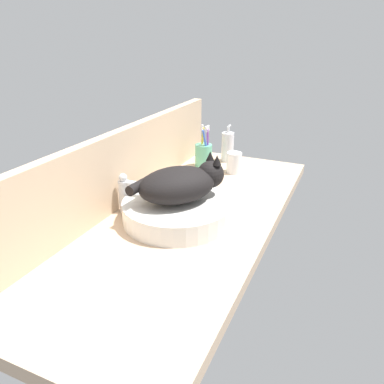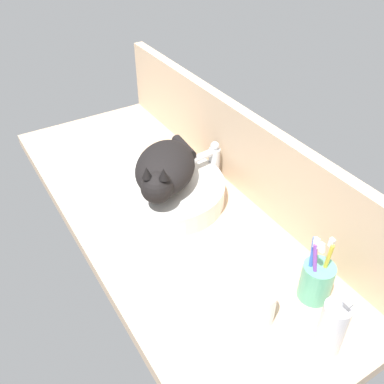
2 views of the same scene
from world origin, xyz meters
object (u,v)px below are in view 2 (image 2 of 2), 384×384
object	(u,v)px
soap_dispenser	(332,327)
water_glass	(261,307)
cat	(165,169)
faucet	(212,160)
sink_basin	(166,191)
toothbrush_cup	(316,280)

from	to	relation	value
soap_dispenser	water_glass	size ratio (longest dim) A/B	1.90
cat	faucet	world-z (taller)	cat
sink_basin	water_glass	world-z (taller)	water_glass
cat	water_glass	size ratio (longest dim) A/B	3.44
soap_dispenser	water_glass	bearing A→B (deg)	-150.15
faucet	soap_dispenser	size ratio (longest dim) A/B	0.82
cat	faucet	xyz separation A→B (cm)	(-2.93, 18.32, -4.98)
toothbrush_cup	water_glass	distance (cm)	14.93
soap_dispenser	toothbrush_cup	world-z (taller)	toothbrush_cup
faucet	soap_dispenser	xyz separation A→B (cm)	(63.64, -12.89, -0.50)
cat	water_glass	bearing A→B (deg)	-2.60
toothbrush_cup	cat	bearing A→B (deg)	-165.65
soap_dispenser	toothbrush_cup	size ratio (longest dim) A/B	0.89
faucet	toothbrush_cup	xyz separation A→B (cm)	(52.17, -5.72, -1.89)
faucet	toothbrush_cup	bearing A→B (deg)	-6.26
water_glass	toothbrush_cup	bearing A→B (deg)	83.23
sink_basin	cat	xyz separation A→B (cm)	(1.11, -0.81, 9.02)
faucet	soap_dispenser	world-z (taller)	soap_dispenser
toothbrush_cup	water_glass	size ratio (longest dim) A/B	2.14
faucet	toothbrush_cup	world-z (taller)	toothbrush_cup
sink_basin	faucet	bearing A→B (deg)	95.94
soap_dispenser	water_glass	xyz separation A→B (cm)	(-13.22, -7.59, -2.87)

